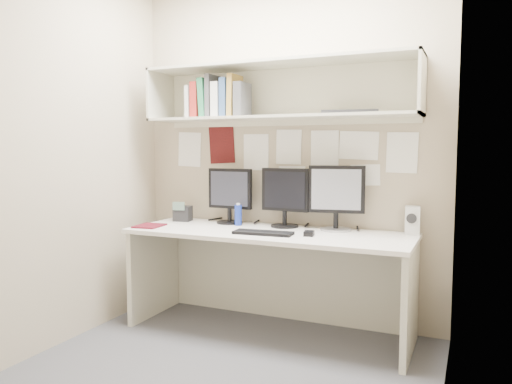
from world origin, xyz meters
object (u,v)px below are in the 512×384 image
at_px(monitor_left, 230,193).
at_px(keyboard, 263,233).
at_px(desk, 269,281).
at_px(monitor_right, 337,195).
at_px(desk_phone, 183,213).
at_px(speaker, 412,220).
at_px(monitor_center, 285,195).
at_px(maroon_notebook, 149,226).

height_order(monitor_left, keyboard, monitor_left).
xyz_separation_m(desk, monitor_right, (0.43, 0.22, 0.61)).
height_order(monitor_left, desk_phone, monitor_left).
bearing_deg(speaker, desk_phone, 176.22).
xyz_separation_m(monitor_left, monitor_center, (0.46, -0.00, 0.00)).
relative_size(keyboard, speaker, 2.10).
height_order(monitor_left, monitor_right, monitor_right).
bearing_deg(maroon_notebook, desk_phone, 72.57).
xyz_separation_m(monitor_left, monitor_right, (0.84, -0.00, 0.02)).
bearing_deg(monitor_center, desk_phone, -172.20).
distance_m(monitor_center, speaker, 0.91).
bearing_deg(maroon_notebook, monitor_right, 10.78).
relative_size(desk, monitor_right, 4.36).
xyz_separation_m(desk, desk_phone, (-0.82, 0.17, 0.43)).
xyz_separation_m(monitor_right, speaker, (0.51, 0.04, -0.15)).
distance_m(monitor_left, maroon_notebook, 0.66).
height_order(monitor_center, speaker, monitor_center).
distance_m(desk, monitor_center, 0.64).
xyz_separation_m(keyboard, speaker, (0.92, 0.40, 0.09)).
bearing_deg(monitor_left, desk, -25.85).
distance_m(keyboard, maroon_notebook, 0.90).
bearing_deg(keyboard, maroon_notebook, 178.18).
bearing_deg(monitor_right, keyboard, -149.07).
relative_size(keyboard, maroon_notebook, 1.82).
distance_m(monitor_left, speaker, 1.36).
distance_m(monitor_right, speaker, 0.54).
bearing_deg(desk, speaker, 15.32).
distance_m(desk, monitor_left, 0.76).
bearing_deg(desk, keyboard, -82.98).
height_order(speaker, maroon_notebook, speaker).
relative_size(monitor_left, desk_phone, 2.68).
height_order(monitor_center, desk_phone, monitor_center).
bearing_deg(maroon_notebook, monitor_left, 34.21).
xyz_separation_m(speaker, desk_phone, (-1.76, -0.09, -0.03)).
height_order(monitor_right, speaker, monitor_right).
height_order(desk, monitor_right, monitor_right).
distance_m(monitor_right, desk_phone, 1.26).
height_order(desk, desk_phone, desk_phone).
relative_size(monitor_center, maroon_notebook, 1.96).
bearing_deg(monitor_right, maroon_notebook, -173.87).
height_order(desk, monitor_left, monitor_left).
xyz_separation_m(desk, monitor_center, (0.04, 0.22, 0.60)).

